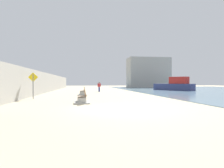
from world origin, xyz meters
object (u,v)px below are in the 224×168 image
bench_near (82,100)px  boat_far_left (175,85)px  pedestrian_sign (33,82)px  person_walking (99,86)px  boat_outer (181,86)px  bench_far (83,93)px

bench_near → boat_far_left: boat_far_left is taller
pedestrian_sign → bench_near: bearing=-41.9°
person_walking → boat_outer: (19.87, 12.40, -0.19)m
bench_near → boat_outer: (22.38, 28.96, 0.46)m
boat_far_left → boat_outer: (5.88, 9.21, -0.23)m
person_walking → pedestrian_sign: size_ratio=0.65×
bench_near → bench_far: (0.00, 8.98, 0.00)m
boat_far_left → boat_outer: size_ratio=1.17×
bench_near → bench_far: 8.98m
person_walking → boat_far_left: size_ratio=0.21×
bench_far → boat_far_left: size_ratio=0.28×
pedestrian_sign → person_walking: bearing=61.8°
boat_outer → bench_near: bearing=-127.7°
bench_near → person_walking: 16.76m
boat_far_left → pedestrian_sign: boat_far_left is taller
boat_far_left → bench_far: bearing=-146.9°
pedestrian_sign → bench_far: bearing=49.9°
bench_far → person_walking: bearing=71.7°
boat_outer → person_walking: bearing=-148.0°
person_walking → boat_far_left: 14.35m
boat_outer → pedestrian_sign: pedestrian_sign is taller
person_walking → boat_outer: size_ratio=0.24×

